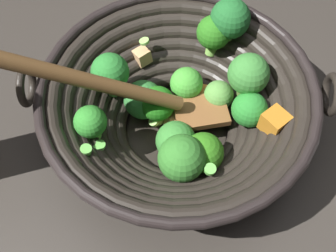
{
  "coord_description": "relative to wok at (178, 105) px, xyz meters",
  "views": [
    {
      "loc": [
        0.06,
        0.3,
        0.52
      ],
      "look_at": [
        0.01,
        0.0,
        0.03
      ],
      "focal_mm": 44.96,
      "sensor_mm": 36.0,
      "label": 1
    }
  ],
  "objects": [
    {
      "name": "ground_plane",
      "position": [
        0.0,
        0.0,
        -0.07
      ],
      "size": [
        4.0,
        4.0,
        0.0
      ],
      "primitive_type": "plane",
      "color": "#332D28"
    },
    {
      "name": "wok",
      "position": [
        0.0,
        0.0,
        0.0
      ],
      "size": [
        0.42,
        0.35,
        0.23
      ],
      "color": "black",
      "rests_on": "ground"
    }
  ]
}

